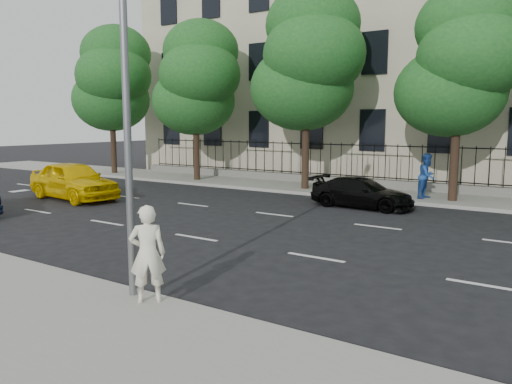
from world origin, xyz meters
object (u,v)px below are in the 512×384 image
woman_near (148,254)px  black_sedan (362,193)px  yellow_taxi (73,180)px  street_light (145,30)px

woman_near → black_sedan: bearing=-129.5°
yellow_taxi → woman_near: woman_near is taller
street_light → black_sedan: (-0.36, 12.04, -4.54)m
street_light → yellow_taxi: size_ratio=1.61×
black_sedan → woman_near: (0.89, -12.67, 0.45)m
street_light → woman_near: 4.17m
black_sedan → street_light: bearing=-175.9°
street_light → woman_near: (0.53, -0.63, -4.09)m
street_light → yellow_taxi: street_light is taller
woman_near → yellow_taxi: bearing=-75.0°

